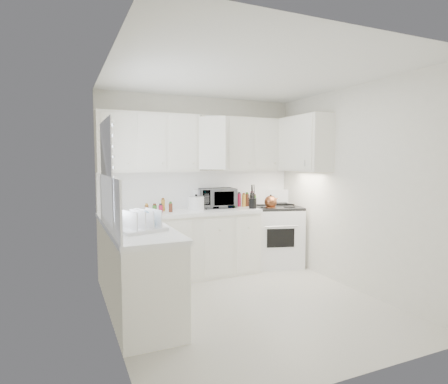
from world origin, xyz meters
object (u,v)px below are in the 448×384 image
tea_kettle (271,201)px  utensil_crock (253,196)px  microwave (217,196)px  stove (275,228)px  rice_cooker (196,202)px  dish_rack (141,219)px

tea_kettle → utensil_crock: bearing=-176.2°
tea_kettle → microwave: size_ratio=0.45×
stove → tea_kettle: size_ratio=5.11×
tea_kettle → utensil_crock: (-0.31, -0.01, 0.08)m
stove → rice_cooker: (-1.31, 0.02, 0.46)m
stove → rice_cooker: size_ratio=5.33×
utensil_crock → stove: bearing=18.7°
stove → dish_rack: size_ratio=2.68×
utensil_crock → dish_rack: 2.18m
tea_kettle → dish_rack: bearing=-149.9°
rice_cooker → tea_kettle: bearing=-12.8°
dish_rack → utensil_crock: bearing=13.2°
stove → dish_rack: stove is taller
stove → rice_cooker: stove is taller
tea_kettle → utensil_crock: 0.32m
microwave → dish_rack: bearing=-129.5°
rice_cooker → dish_rack: bearing=-132.5°
tea_kettle → rice_cooker: bearing=173.7°
rice_cooker → utensil_crock: 0.84m
tea_kettle → microwave: microwave is taller
stove → microwave: bearing=-172.5°
utensil_crock → rice_cooker: bearing=167.2°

